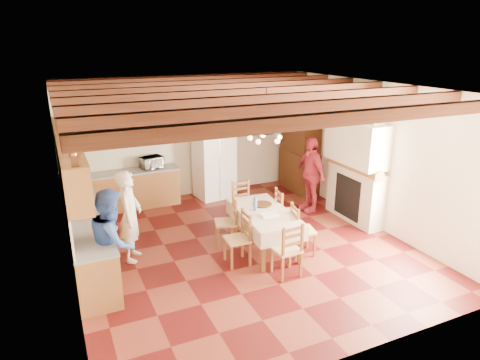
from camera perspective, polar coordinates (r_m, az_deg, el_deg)
name	(u,v)px	position (r m, az deg, el deg)	size (l,w,h in m)	color
floor	(242,248)	(8.29, 0.23, -8.99)	(6.00, 6.50, 0.02)	#450C0B
ceiling	(242,87)	(7.41, 0.26, 12.26)	(6.00, 6.50, 0.02)	silver
wall_back	(187,137)	(10.67, -7.11, 5.74)	(6.00, 0.02, 3.00)	beige
wall_front	(360,249)	(5.15, 15.75, -8.83)	(6.00, 0.02, 3.00)	beige
wall_left	(63,196)	(7.08, -22.52, -2.03)	(0.02, 6.50, 3.00)	beige
wall_right	(373,155)	(9.33, 17.32, 3.24)	(0.02, 6.50, 3.00)	beige
ceiling_beams	(242,93)	(7.42, 0.26, 11.49)	(6.00, 6.30, 0.16)	#36150C
lower_cabinets_left	(85,230)	(8.45, -19.91, -6.30)	(0.60, 4.30, 0.86)	brown
lower_cabinets_back	(129,190)	(10.33, -14.57, -1.32)	(2.30, 0.60, 0.86)	brown
countertop_left	(83,207)	(8.28, -20.24, -3.46)	(0.62, 4.30, 0.04)	slate
countertop_back	(127,172)	(10.19, -14.77, 1.07)	(2.34, 0.62, 0.04)	slate
backsplash_left	(64,193)	(8.17, -22.47, -1.63)	(0.03, 4.30, 0.60)	beige
backsplash_back	(124,155)	(10.37, -15.20, 3.18)	(2.30, 0.03, 0.60)	beige
upper_cabinets	(69,157)	(7.99, -21.88, 2.91)	(0.35, 4.20, 0.70)	brown
fireplace	(355,159)	(9.32, 15.12, 2.78)	(0.56, 1.60, 2.80)	beige
wall_picture	(244,118)	(11.12, 0.57, 8.23)	(0.34, 0.03, 0.42)	#301B15
refrigerator	(214,162)	(10.61, -3.48, 2.38)	(0.89, 0.73, 1.78)	white
hutch	(300,146)	(11.12, 8.00, 4.47)	(0.54, 1.29, 2.34)	#38210E
dining_table	(264,215)	(7.98, 3.23, -4.71)	(0.99, 1.78, 0.76)	#EDE7CE
chandelier	(266,132)	(7.50, 3.45, 6.43)	(0.47, 0.47, 0.03)	black
chair_left_near	(237,238)	(7.52, -0.39, -7.79)	(0.42, 0.40, 0.96)	brown
chair_left_far	(226,221)	(8.19, -1.93, -5.55)	(0.42, 0.40, 0.96)	brown
chair_right_near	(303,229)	(7.95, 8.41, -6.51)	(0.42, 0.40, 0.96)	brown
chair_right_far	(286,212)	(8.68, 6.21, -4.25)	(0.42, 0.40, 0.96)	brown
chair_end_near	(287,249)	(7.22, 6.24, -9.08)	(0.42, 0.40, 0.96)	brown
chair_end_far	(244,204)	(9.00, 0.54, -3.28)	(0.42, 0.40, 0.96)	brown
person_man	(130,216)	(7.78, -14.46, -4.67)	(0.61, 0.40, 1.66)	silver
person_woman_blue	(113,242)	(6.85, -16.57, -7.92)	(0.83, 0.64, 1.70)	#3453A4
person_woman_red	(310,174)	(9.85, 9.34, 0.76)	(1.01, 0.42, 1.73)	#B02A3C
microwave	(152,162)	(10.25, -11.70, 2.32)	(0.50, 0.34, 0.28)	silver
fridge_vase	(210,121)	(10.35, -4.03, 7.86)	(0.29, 0.29, 0.30)	#38210E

